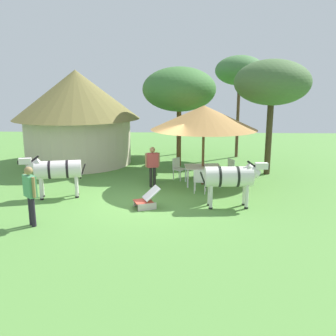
# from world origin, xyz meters

# --- Properties ---
(ground_plane) EXTENTS (36.00, 36.00, 0.00)m
(ground_plane) POSITION_xyz_m (0.00, 0.00, 0.00)
(ground_plane) COLOR #578D3F
(thatched_hut) EXTENTS (6.09, 6.09, 4.53)m
(thatched_hut) POSITION_xyz_m (-3.95, 6.14, 2.46)
(thatched_hut) COLOR beige
(thatched_hut) RESTS_ON ground_plane
(shade_umbrella) EXTENTS (4.06, 4.06, 3.09)m
(shade_umbrella) POSITION_xyz_m (2.00, 2.32, 2.63)
(shade_umbrella) COLOR brown
(shade_umbrella) RESTS_ON ground_plane
(patio_dining_table) EXTENTS (1.46, 1.10, 0.74)m
(patio_dining_table) POSITION_xyz_m (2.00, 2.32, 0.66)
(patio_dining_table) COLOR silver
(patio_dining_table) RESTS_ON ground_plane
(patio_chair_near_lawn) EXTENTS (0.49, 0.47, 0.90)m
(patio_chair_near_lawn) POSITION_xyz_m (1.84, 1.10, 0.52)
(patio_chair_near_lawn) COLOR silver
(patio_chair_near_lawn) RESTS_ON ground_plane
(patio_chair_east_end) EXTENTS (0.57, 0.58, 0.90)m
(patio_chair_east_end) POSITION_xyz_m (3.09, 2.88, 0.52)
(patio_chair_east_end) COLOR white
(patio_chair_east_end) RESTS_ON ground_plane
(patio_chair_west_end) EXTENTS (0.60, 0.60, 0.90)m
(patio_chair_west_end) POSITION_xyz_m (1.03, 3.05, 0.52)
(patio_chair_west_end) COLOR silver
(patio_chair_west_end) RESTS_ON ground_plane
(guest_beside_umbrella) EXTENTS (0.54, 0.30, 1.56)m
(guest_beside_umbrella) POSITION_xyz_m (0.07, 1.88, 0.94)
(guest_beside_umbrella) COLOR black
(guest_beside_umbrella) RESTS_ON ground_plane
(standing_watcher) EXTENTS (0.48, 0.47, 1.70)m
(standing_watcher) POSITION_xyz_m (-2.97, -2.21, 1.02)
(standing_watcher) COLOR #231C2B
(standing_watcher) RESTS_ON ground_plane
(striped_lounge_chair) EXTENTS (0.93, 0.79, 0.66)m
(striped_lounge_chair) POSITION_xyz_m (0.06, -0.54, 0.26)
(striped_lounge_chair) COLOR #CB4936
(striped_lounge_chair) RESTS_ON ground_plane
(zebra_nearest_camera) EXTENTS (2.19, 0.75, 1.53)m
(zebra_nearest_camera) POSITION_xyz_m (2.73, -0.38, 0.99)
(zebra_nearest_camera) COLOR silver
(zebra_nearest_camera) RESTS_ON ground_plane
(zebra_by_umbrella) EXTENTS (2.19, 0.97, 1.52)m
(zebra_by_umbrella) POSITION_xyz_m (-3.13, 0.42, 0.98)
(zebra_by_umbrella) COLOR silver
(zebra_by_umbrella) RESTS_ON ground_plane
(acacia_tree_right_background) EXTENTS (2.54, 2.54, 5.30)m
(acacia_tree_right_background) POSITION_xyz_m (4.11, 8.01, 4.52)
(acacia_tree_right_background) COLOR #533627
(acacia_tree_right_background) RESTS_ON ground_plane
(acacia_tree_left_background) EXTENTS (2.55, 2.55, 4.05)m
(acacia_tree_left_background) POSITION_xyz_m (1.03, 8.78, 3.27)
(acacia_tree_left_background) COLOR brown
(acacia_tree_left_background) RESTS_ON ground_plane
(acacia_tree_behind_hut) EXTENTS (3.17, 3.17, 4.89)m
(acacia_tree_behind_hut) POSITION_xyz_m (4.92, 4.21, 3.91)
(acacia_tree_behind_hut) COLOR #413620
(acacia_tree_behind_hut) RESTS_ON ground_plane
(acacia_tree_far_lawn) EXTENTS (3.40, 3.40, 4.65)m
(acacia_tree_far_lawn) POSITION_xyz_m (1.02, 5.65, 3.61)
(acacia_tree_far_lawn) COLOR brown
(acacia_tree_far_lawn) RESTS_ON ground_plane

